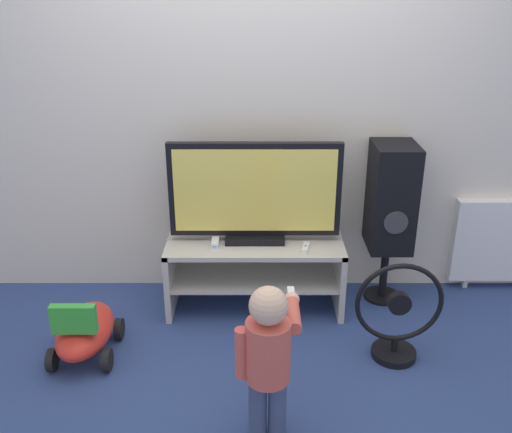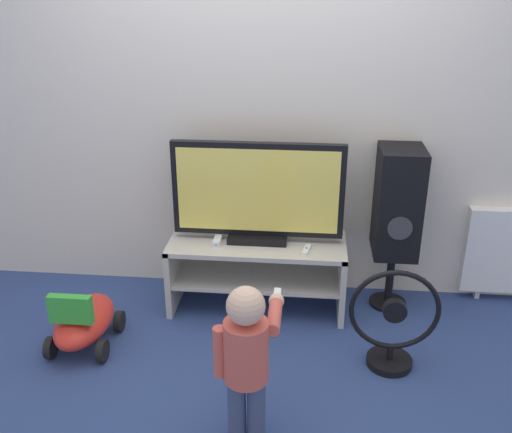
{
  "view_description": "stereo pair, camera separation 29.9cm",
  "coord_description": "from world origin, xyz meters",
  "px_view_note": "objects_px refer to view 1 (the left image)",
  "views": [
    {
      "loc": [
        0.01,
        -2.98,
        1.99
      ],
      "look_at": [
        0.0,
        0.14,
        0.67
      ],
      "focal_mm": 40.0,
      "sensor_mm": 36.0,
      "label": 1
    },
    {
      "loc": [
        0.31,
        -2.96,
        1.99
      ],
      "look_at": [
        0.0,
        0.14,
        0.67
      ],
      "focal_mm": 40.0,
      "sensor_mm": 36.0,
      "label": 2
    }
  ],
  "objects_px": {
    "child": "(270,351)",
    "speaker_tower": "(392,200)",
    "remote_primary": "(307,248)",
    "ride_on_toy": "(86,330)",
    "game_console": "(217,241)",
    "floor_fan": "(399,317)",
    "television": "(256,194)"
  },
  "relations": [
    {
      "from": "speaker_tower",
      "to": "ride_on_toy",
      "type": "relative_size",
      "value": 1.96
    },
    {
      "from": "floor_fan",
      "to": "ride_on_toy",
      "type": "height_order",
      "value": "floor_fan"
    },
    {
      "from": "child",
      "to": "speaker_tower",
      "type": "relative_size",
      "value": 0.75
    },
    {
      "from": "child",
      "to": "speaker_tower",
      "type": "xyz_separation_m",
      "value": [
        0.79,
        1.22,
        0.23
      ]
    },
    {
      "from": "television",
      "to": "floor_fan",
      "type": "xyz_separation_m",
      "value": [
        0.79,
        -0.57,
        -0.51
      ]
    },
    {
      "from": "remote_primary",
      "to": "floor_fan",
      "type": "height_order",
      "value": "floor_fan"
    },
    {
      "from": "remote_primary",
      "to": "game_console",
      "type": "bearing_deg",
      "value": 172.17
    },
    {
      "from": "game_console",
      "to": "ride_on_toy",
      "type": "height_order",
      "value": "game_console"
    },
    {
      "from": "child",
      "to": "ride_on_toy",
      "type": "distance_m",
      "value": 1.22
    },
    {
      "from": "remote_primary",
      "to": "speaker_tower",
      "type": "relative_size",
      "value": 0.13
    },
    {
      "from": "remote_primary",
      "to": "floor_fan",
      "type": "xyz_separation_m",
      "value": [
        0.48,
        -0.43,
        -0.21
      ]
    },
    {
      "from": "television",
      "to": "child",
      "type": "xyz_separation_m",
      "value": [
        0.06,
        -1.15,
        -0.3
      ]
    },
    {
      "from": "remote_primary",
      "to": "child",
      "type": "height_order",
      "value": "child"
    },
    {
      "from": "game_console",
      "to": "remote_primary",
      "type": "bearing_deg",
      "value": -7.83
    },
    {
      "from": "television",
      "to": "remote_primary",
      "type": "xyz_separation_m",
      "value": [
        0.31,
        -0.14,
        -0.3
      ]
    },
    {
      "from": "child",
      "to": "floor_fan",
      "type": "bearing_deg",
      "value": 38.92
    },
    {
      "from": "remote_primary",
      "to": "speaker_tower",
      "type": "xyz_separation_m",
      "value": [
        0.54,
        0.21,
        0.23
      ]
    },
    {
      "from": "remote_primary",
      "to": "speaker_tower",
      "type": "height_order",
      "value": "speaker_tower"
    },
    {
      "from": "television",
      "to": "speaker_tower",
      "type": "xyz_separation_m",
      "value": [
        0.85,
        0.07,
        -0.07
      ]
    },
    {
      "from": "remote_primary",
      "to": "child",
      "type": "xyz_separation_m",
      "value": [
        -0.24,
        -1.02,
        -0.01
      ]
    },
    {
      "from": "game_console",
      "to": "child",
      "type": "bearing_deg",
      "value": -74.4
    },
    {
      "from": "child",
      "to": "ride_on_toy",
      "type": "xyz_separation_m",
      "value": [
        -1.01,
        0.6,
        -0.31
      ]
    },
    {
      "from": "floor_fan",
      "to": "remote_primary",
      "type": "bearing_deg",
      "value": 137.95
    },
    {
      "from": "speaker_tower",
      "to": "floor_fan",
      "type": "height_order",
      "value": "speaker_tower"
    },
    {
      "from": "speaker_tower",
      "to": "floor_fan",
      "type": "xyz_separation_m",
      "value": [
        -0.06,
        -0.64,
        -0.43
      ]
    },
    {
      "from": "speaker_tower",
      "to": "remote_primary",
      "type": "bearing_deg",
      "value": -159.0
    },
    {
      "from": "speaker_tower",
      "to": "floor_fan",
      "type": "bearing_deg",
      "value": -95.64
    },
    {
      "from": "ride_on_toy",
      "to": "speaker_tower",
      "type": "bearing_deg",
      "value": 19.05
    },
    {
      "from": "television",
      "to": "remote_primary",
      "type": "height_order",
      "value": "television"
    },
    {
      "from": "game_console",
      "to": "ride_on_toy",
      "type": "relative_size",
      "value": 0.29
    },
    {
      "from": "speaker_tower",
      "to": "child",
      "type": "bearing_deg",
      "value": -122.73
    },
    {
      "from": "game_console",
      "to": "child",
      "type": "distance_m",
      "value": 1.13
    }
  ]
}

